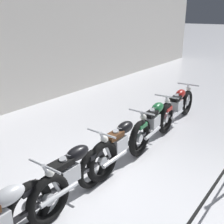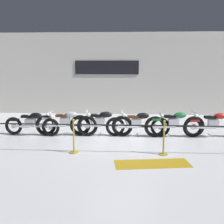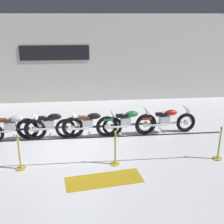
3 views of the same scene
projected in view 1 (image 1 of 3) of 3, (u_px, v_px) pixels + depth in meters
ground_plane at (126, 192)px, 4.77m from camera, size 120.00×120.00×0.00m
motorcycle_black_2 at (71, 176)px, 4.38m from camera, size 2.35×0.62×0.97m
motorcycle_black_3 at (120, 145)px, 5.41m from camera, size 2.37×0.62×0.93m
motorcycle_green_4 at (154, 123)px, 6.41m from camera, size 2.22×0.62×0.97m
motorcycle_red_5 at (177, 107)px, 7.55m from camera, size 2.30×0.62×0.94m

